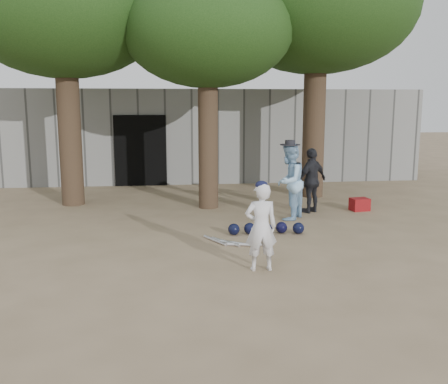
{
  "coord_description": "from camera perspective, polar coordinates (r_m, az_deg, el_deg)",
  "views": [
    {
      "loc": [
        -0.48,
        -7.9,
        2.54
      ],
      "look_at": [
        0.6,
        1.0,
        0.95
      ],
      "focal_mm": 40.0,
      "sensor_mm": 36.0,
      "label": 1
    }
  ],
  "objects": [
    {
      "name": "bat_pile",
      "position": [
        9.2,
        0.77,
        -5.79
      ],
      "size": [
        1.09,
        0.8,
        0.06
      ],
      "color": "silver",
      "rests_on": "ground"
    },
    {
      "name": "spectator_blue",
      "position": [
        11.08,
        7.46,
        1.17
      ],
      "size": [
        1.0,
        1.04,
        1.69
      ],
      "primitive_type": "imported",
      "rotation": [
        0.0,
        0.0,
        4.09
      ],
      "color": "#99C7ED",
      "rests_on": "ground"
    },
    {
      "name": "back_building",
      "position": [
        18.27,
        -5.44,
        6.74
      ],
      "size": [
        16.0,
        5.24,
        3.0
      ],
      "color": "gray",
      "rests_on": "ground"
    },
    {
      "name": "boy_player",
      "position": [
        7.65,
        4.25,
        -4.02
      ],
      "size": [
        0.5,
        0.33,
        1.36
      ],
      "primitive_type": "imported",
      "rotation": [
        0.0,
        0.0,
        3.15
      ],
      "color": "silver",
      "rests_on": "ground"
    },
    {
      "name": "tree_row",
      "position": [
        13.15,
        -1.57,
        19.44
      ],
      "size": [
        11.4,
        5.8,
        6.69
      ],
      "color": "brown",
      "rests_on": "ground"
    },
    {
      "name": "spectator_dark",
      "position": [
        11.89,
        10.0,
        1.31
      ],
      "size": [
        0.95,
        0.79,
        1.52
      ],
      "primitive_type": "imported",
      "rotation": [
        0.0,
        0.0,
        3.7
      ],
      "color": "black",
      "rests_on": "ground"
    },
    {
      "name": "helmet_row",
      "position": [
        9.89,
        4.83,
        -4.17
      ],
      "size": [
        1.51,
        0.32,
        0.23
      ],
      "color": "black",
      "rests_on": "ground"
    },
    {
      "name": "ground",
      "position": [
        8.31,
        -3.31,
        -7.76
      ],
      "size": [
        70.0,
        70.0,
        0.0
      ],
      "primitive_type": "plane",
      "color": "#937C5E",
      "rests_on": "ground"
    },
    {
      "name": "red_bag",
      "position": [
        12.45,
        15.24,
        -1.37
      ],
      "size": [
        0.46,
        0.37,
        0.3
      ],
      "primitive_type": "cube",
      "rotation": [
        0.0,
        0.0,
        0.14
      ],
      "color": "maroon",
      "rests_on": "ground"
    }
  ]
}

